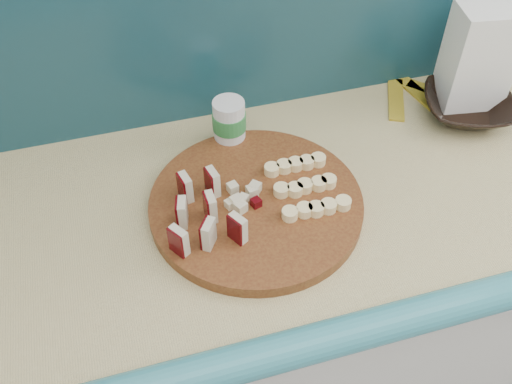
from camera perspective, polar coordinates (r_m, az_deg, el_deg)
The scene contains 9 objects.
kitchen_counter at distance 1.47m, azimuth 8.94°, elevation -11.20°, with size 2.20×0.63×0.91m.
cutting_board at distance 1.04m, azimuth -0.00°, elevation -1.23°, with size 0.39×0.39×0.02m, color #4B1E10.
apple_wedges at distance 0.97m, azimuth -5.45°, elevation -2.05°, with size 0.12×0.15×0.05m.
apple_chunks at distance 1.02m, azimuth -1.33°, elevation -0.68°, with size 0.05×0.06×0.02m.
banana_slices at distance 1.04m, azimuth 5.04°, elevation 0.59°, with size 0.12×0.15×0.02m.
brown_bowl at distance 1.31m, azimuth 20.40°, elevation 8.01°, with size 0.19×0.19×0.05m, color black.
flour_bag at distance 1.30m, azimuth 21.36°, elevation 12.41°, with size 0.13×0.09×0.22m, color white.
canister at distance 1.13m, azimuth -2.69°, elevation 6.87°, with size 0.07×0.07×0.11m.
banana_peel at distance 1.35m, azimuth 15.79°, elevation 9.37°, with size 0.21×0.17×0.01m.
Camera 1 is at (-0.33, 0.82, 1.69)m, focal length 40.00 mm.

